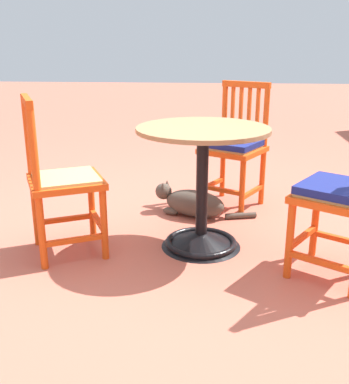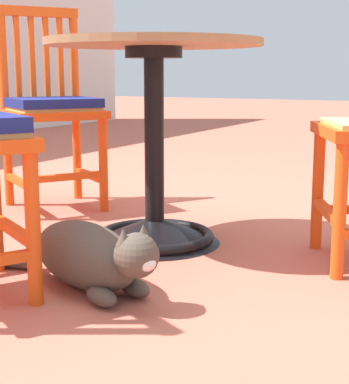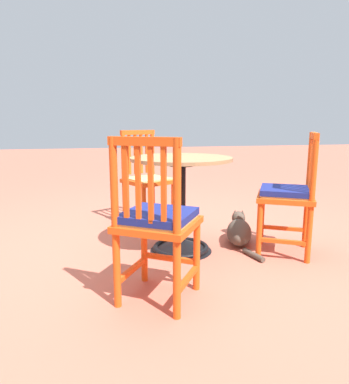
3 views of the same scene
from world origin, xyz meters
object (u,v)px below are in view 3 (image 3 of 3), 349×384
(orange_chair_at_corner, at_px, (288,195))
(orange_chair_near_fence, at_px, (157,223))
(orange_chair_tucked_in, at_px, (147,181))
(cafe_table, at_px, (181,215))
(tabby_cat, at_px, (239,231))

(orange_chair_at_corner, bearing_deg, orange_chair_near_fence, 24.81)
(orange_chair_tucked_in, relative_size, orange_chair_near_fence, 1.00)
(orange_chair_at_corner, xyz_separation_m, orange_chair_near_fence, (1.09, 0.50, 0.00))
(cafe_table, height_order, orange_chair_near_fence, orange_chair_near_fence)
(cafe_table, bearing_deg, orange_chair_near_fence, 66.45)
(orange_chair_at_corner, relative_size, tabby_cat, 1.24)
(orange_chair_at_corner, xyz_separation_m, orange_chair_tucked_in, (0.92, -1.01, -0.01))
(orange_chair_at_corner, relative_size, orange_chair_near_fence, 1.00)
(orange_chair_near_fence, xyz_separation_m, tabby_cat, (-0.84, -0.81, -0.35))
(cafe_table, distance_m, orange_chair_near_fence, 0.80)
(cafe_table, xyz_separation_m, tabby_cat, (-0.52, -0.09, -0.19))
(cafe_table, relative_size, orange_chair_at_corner, 0.83)
(orange_chair_tucked_in, bearing_deg, cafe_table, 100.36)
(orange_chair_tucked_in, height_order, orange_chair_near_fence, same)
(orange_chair_tucked_in, distance_m, orange_chair_near_fence, 1.52)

